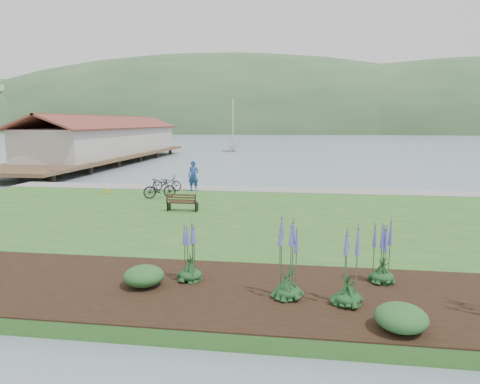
% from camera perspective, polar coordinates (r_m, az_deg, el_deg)
% --- Properties ---
extents(ground, '(600.00, 600.00, 0.00)m').
position_cam_1_polar(ground, '(20.66, 1.76, -3.75)').
color(ground, slate).
rests_on(ground, ground).
extents(lawn, '(34.00, 20.00, 0.40)m').
position_cam_1_polar(lawn, '(18.68, 1.09, -4.52)').
color(lawn, '#2A5E21').
rests_on(lawn, ground).
extents(shoreline_path, '(34.00, 2.20, 0.03)m').
position_cam_1_polar(shoreline_path, '(27.33, 3.35, 0.35)').
color(shoreline_path, gray).
rests_on(shoreline_path, lawn).
extents(garden_bed, '(24.00, 4.40, 0.04)m').
position_cam_1_polar(garden_bed, '(11.09, 11.95, -13.44)').
color(garden_bed, black).
rests_on(garden_bed, lawn).
extents(far_hillside, '(580.00, 80.00, 38.00)m').
position_cam_1_polar(far_hillside, '(190.90, 13.51, 7.68)').
color(far_hillside, '#315530').
rests_on(far_hillside, ground).
extents(pier_pavilion, '(8.00, 36.00, 5.40)m').
position_cam_1_polar(pier_pavilion, '(52.49, -17.10, 6.71)').
color(pier_pavilion, '#4C3826').
rests_on(pier_pavilion, ground).
extents(park_bench, '(1.46, 0.61, 0.90)m').
position_cam_1_polar(park_bench, '(20.87, -7.73, -1.33)').
color(park_bench, '#322213').
rests_on(park_bench, lawn).
extents(person, '(0.83, 0.59, 2.21)m').
position_cam_1_polar(person, '(26.77, -6.23, 2.48)').
color(person, '#203E93').
rests_on(person, lawn).
extents(bicycle_a, '(0.89, 1.99, 1.01)m').
position_cam_1_polar(bicycle_a, '(27.24, -9.70, 1.24)').
color(bicycle_a, black).
rests_on(bicycle_a, lawn).
extents(bicycle_b, '(1.38, 1.87, 1.11)m').
position_cam_1_polar(bicycle_b, '(24.60, -10.67, 0.48)').
color(bicycle_b, black).
rests_on(bicycle_b, lawn).
extents(sailboat, '(11.99, 12.13, 26.42)m').
position_cam_1_polar(sailboat, '(68.93, -0.92, 5.45)').
color(sailboat, silver).
rests_on(sailboat, ground).
extents(pannier, '(0.24, 0.30, 0.29)m').
position_cam_1_polar(pannier, '(27.11, -17.35, 0.14)').
color(pannier, gold).
rests_on(pannier, lawn).
extents(echium_0, '(0.62, 0.62, 2.06)m').
position_cam_1_polar(echium_0, '(10.39, 14.26, -10.40)').
color(echium_0, '#153A1A').
rests_on(echium_0, garden_bed).
extents(echium_1, '(0.62, 0.62, 1.84)m').
position_cam_1_polar(echium_1, '(12.04, 18.56, -7.86)').
color(echium_1, '#153A1A').
rests_on(echium_1, garden_bed).
extents(echium_4, '(0.62, 0.62, 1.86)m').
position_cam_1_polar(echium_4, '(11.63, -6.67, -7.99)').
color(echium_4, '#153A1A').
rests_on(echium_4, garden_bed).
extents(echium_5, '(0.62, 0.62, 2.27)m').
position_cam_1_polar(echium_5, '(10.44, 6.47, -8.89)').
color(echium_5, '#153A1A').
rests_on(echium_5, garden_bed).
extents(shrub_0, '(1.06, 1.06, 0.53)m').
position_cam_1_polar(shrub_0, '(11.63, -12.69, -10.87)').
color(shrub_0, '#1E4C21').
rests_on(shrub_0, garden_bed).
extents(shrub_1, '(1.08, 1.08, 0.54)m').
position_cam_1_polar(shrub_1, '(9.71, 20.69, -15.40)').
color(shrub_1, '#1E4C21').
rests_on(shrub_1, garden_bed).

